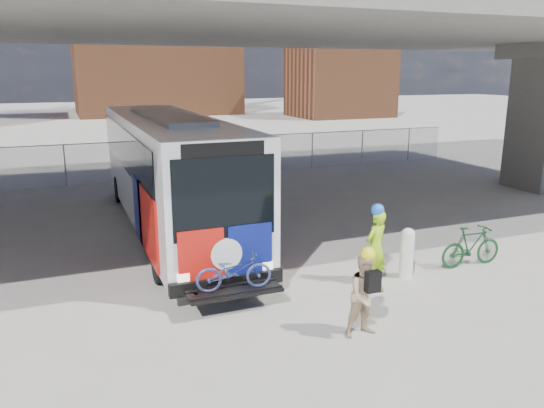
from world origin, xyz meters
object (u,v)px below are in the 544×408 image
cyclist_tan (366,294)px  bus (169,163)px  bike_parked (471,246)px  cyclist_hivis (376,245)px  bollard (407,251)px

cyclist_tan → bus: bearing=103.6°
cyclist_tan → bike_parked: bearing=26.2°
cyclist_hivis → bike_parked: cyclist_hivis is taller
bus → cyclist_hivis: 7.38m
bus → bollard: bearing=-54.6°
cyclist_tan → bike_parked: (4.49, 2.18, -0.30)m
bollard → cyclist_tan: (-2.50, -2.18, 0.17)m
bollard → cyclist_hivis: (-0.90, 0.00, 0.27)m
cyclist_tan → bike_parked: cyclist_tan is taller
bus → cyclist_hivis: (3.60, -6.33, -1.17)m
bus → cyclist_hivis: bus is taller
bollard → cyclist_tan: size_ratio=0.70×
bus → cyclist_tan: bus is taller
bus → bollard: (4.50, -6.33, -1.44)m
cyclist_hivis → bollard: bearing=157.9°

